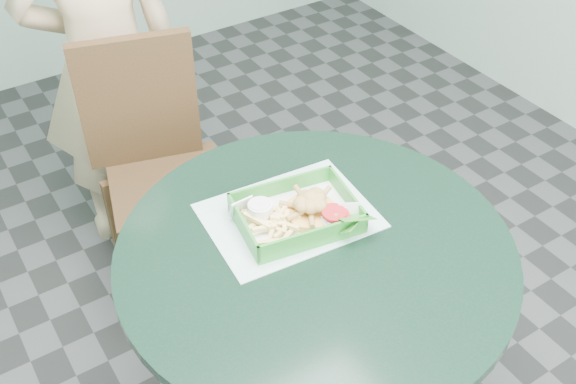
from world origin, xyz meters
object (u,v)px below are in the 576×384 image
crab_sandwich (310,210)px  sauce_ramekin (261,218)px  cafe_table (314,299)px  food_basket (296,223)px  diner_person (106,64)px  dining_chair (156,156)px

crab_sandwich → sauce_ramekin: bearing=162.1°
cafe_table → crab_sandwich: 0.24m
food_basket → sauce_ramekin: 0.09m
diner_person → sauce_ramekin: (0.01, -1.02, 0.06)m
crab_sandwich → sauce_ramekin: size_ratio=2.16×
sauce_ramekin → diner_person: bearing=90.7°
cafe_table → crab_sandwich: bearing=64.6°
crab_sandwich → diner_person: bearing=97.0°
dining_chair → diner_person: size_ratio=0.63×
sauce_ramekin → cafe_table: bearing=-59.5°
cafe_table → food_basket: food_basket is taller
dining_chair → sauce_ramekin: (-0.01, -0.71, 0.27)m
dining_chair → food_basket: 0.78m
food_basket → sauce_ramekin: size_ratio=4.70×
food_basket → crab_sandwich: (0.03, -0.01, 0.03)m
food_basket → cafe_table: bearing=-95.2°
dining_chair → crab_sandwich: dining_chair is taller
diner_person → crab_sandwich: (0.13, -1.06, 0.06)m
dining_chair → sauce_ramekin: bearing=-75.0°
diner_person → crab_sandwich: size_ratio=11.34×
cafe_table → food_basket: size_ratio=3.36×
dining_chair → sauce_ramekin: 0.76m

